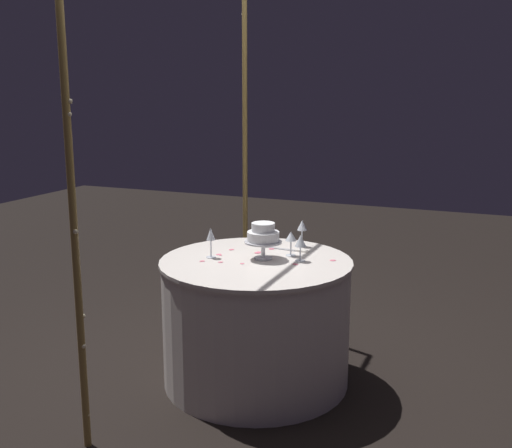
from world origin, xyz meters
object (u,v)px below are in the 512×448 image
wine_glass_2 (211,236)px  cake_knife (289,250)px  wine_glass_1 (302,227)px  wine_glass_3 (300,242)px  decorative_arch (178,118)px  tiered_cake (263,235)px  wine_glass_0 (291,237)px  main_table (256,321)px

wine_glass_2 → cake_knife: bearing=-47.7°
wine_glass_1 → wine_glass_3: (-0.33, -0.10, -0.01)m
decorative_arch → wine_glass_3: decorative_arch is taller
tiered_cake → cake_knife: 0.29m
decorative_arch → wine_glass_2: (-0.05, -0.23, -0.68)m
wine_glass_2 → wine_glass_0: bearing=-62.2°
decorative_arch → wine_glass_1: decorative_arch is taller
main_table → cake_knife: cake_knife is taller
wine_glass_0 → main_table: bearing=137.9°
wine_glass_0 → cake_knife: 0.17m
wine_glass_1 → tiered_cake: bearing=162.5°
wine_glass_0 → wine_glass_1: wine_glass_1 is taller
main_table → tiered_cake: size_ratio=5.15×
main_table → wine_glass_2: (-0.05, 0.27, 0.51)m
main_table → tiered_cake: (0.04, -0.03, 0.52)m
decorative_arch → cake_knife: bearing=-64.6°
main_table → wine_glass_1: 0.67m
wine_glass_0 → wine_glass_2: size_ratio=0.83×
cake_knife → wine_glass_2: bearing=132.3°
wine_glass_1 → wine_glass_0: bearing=-177.5°
decorative_arch → tiered_cake: (0.04, -0.53, -0.67)m
tiered_cake → wine_glass_1: (0.37, -0.12, -0.01)m
decorative_arch → wine_glass_0: decorative_arch is taller
wine_glass_0 → cake_knife: size_ratio=0.50×
tiered_cake → wine_glass_2: tiered_cake is taller
wine_glass_2 → tiered_cake: bearing=-72.5°
tiered_cake → cake_knife: tiered_cake is taller
tiered_cake → wine_glass_0: tiered_cake is taller
main_table → tiered_cake: 0.52m
tiered_cake → wine_glass_2: bearing=107.5°
main_table → wine_glass_0: 0.54m
wine_glass_1 → wine_glass_2: wine_glass_2 is taller
decorative_arch → wine_glass_3: bearing=-83.9°
wine_glass_2 → wine_glass_3: wine_glass_2 is taller
wine_glass_2 → wine_glass_1: bearing=-41.7°
wine_glass_0 → cake_knife: bearing=24.4°
wine_glass_3 → wine_glass_2: bearing=104.3°
decorative_arch → wine_glass_2: decorative_arch is taller
main_table → wine_glass_0: (0.17, -0.15, 0.49)m
decorative_arch → wine_glass_2: 0.72m
wine_glass_1 → decorative_arch: bearing=122.7°
tiered_cake → wine_glass_3: size_ratio=1.40×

